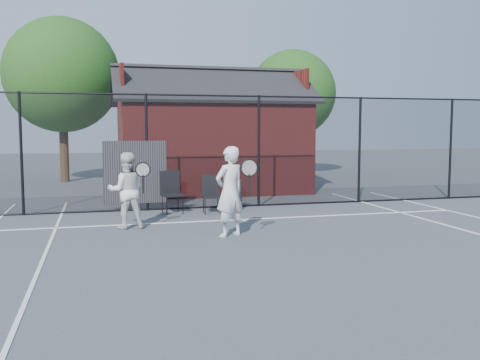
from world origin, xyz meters
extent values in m
plane|color=#42454C|center=(0.00, 0.00, 0.00)|extent=(80.00, 80.00, 0.00)
cube|color=silver|center=(0.00, 3.00, 0.01)|extent=(11.00, 0.06, 0.01)
cube|color=silver|center=(-4.11, -2.00, 0.01)|extent=(0.06, 18.00, 0.01)
cube|color=silver|center=(0.00, 2.85, 0.01)|extent=(0.06, 0.30, 0.01)
cylinder|color=black|center=(-5.00, 5.00, 1.50)|extent=(0.07, 0.07, 3.00)
cylinder|color=black|center=(-2.00, 5.00, 1.50)|extent=(0.07, 0.07, 3.00)
cylinder|color=black|center=(1.00, 5.00, 1.50)|extent=(0.07, 0.07, 3.00)
cylinder|color=black|center=(4.00, 5.00, 1.50)|extent=(0.07, 0.07, 3.00)
cylinder|color=black|center=(7.00, 5.00, 1.50)|extent=(0.07, 0.07, 3.00)
cylinder|color=black|center=(0.00, 5.00, 2.97)|extent=(22.00, 0.04, 0.04)
cylinder|color=black|center=(0.00, 5.00, 0.03)|extent=(22.00, 0.04, 0.04)
cube|color=black|center=(0.00, 5.00, 1.50)|extent=(22.00, 3.00, 0.01)
cube|color=black|center=(-2.30, 4.98, 1.00)|extent=(1.60, 0.04, 1.60)
cube|color=maroon|center=(0.50, 9.00, 1.50)|extent=(6.00, 4.00, 3.00)
cube|color=black|center=(0.50, 8.00, 3.53)|extent=(6.50, 2.36, 1.32)
cube|color=black|center=(0.50, 10.00, 3.53)|extent=(6.50, 2.36, 1.32)
cube|color=maroon|center=(-2.45, 9.00, 3.53)|extent=(0.10, 2.80, 1.06)
cube|color=maroon|center=(3.45, 9.00, 3.53)|extent=(0.10, 2.80, 1.06)
cylinder|color=black|center=(-4.50, 13.50, 1.26)|extent=(0.36, 0.36, 2.52)
sphere|color=#124113|center=(-4.50, 13.50, 4.20)|extent=(4.48, 4.48, 4.48)
cylinder|color=black|center=(5.50, 14.50, 1.12)|extent=(0.36, 0.36, 2.23)
sphere|color=#124113|center=(5.50, 14.50, 3.72)|extent=(3.97, 3.97, 3.97)
imported|color=silver|center=(-0.74, 1.22, 0.88)|extent=(0.76, 0.65, 1.77)
torus|color=black|center=(-0.45, 0.86, 1.37)|extent=(0.35, 0.03, 0.35)
cylinder|color=black|center=(-0.45, 0.86, 1.04)|extent=(0.03, 0.03, 0.42)
imported|color=silver|center=(-2.65, 2.60, 0.81)|extent=(0.80, 0.64, 1.61)
torus|color=black|center=(-2.33, 2.28, 1.27)|extent=(0.32, 0.03, 0.32)
cylinder|color=black|center=(-2.33, 2.28, 0.97)|extent=(0.03, 0.03, 0.39)
cube|color=black|center=(-1.44, 4.35, 0.51)|extent=(0.56, 0.58, 1.03)
cube|color=black|center=(-0.50, 4.10, 0.46)|extent=(0.48, 0.49, 0.92)
cylinder|color=#272727|center=(0.15, 4.60, 0.38)|extent=(0.64, 0.64, 0.76)
camera|label=1|loc=(-3.21, -8.83, 2.10)|focal=40.00mm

